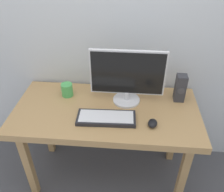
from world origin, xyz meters
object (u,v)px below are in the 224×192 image
Objects in this scene: mouse at (153,123)px; coffee_mug at (67,90)px; monitor at (127,76)px; speaker_right at (180,88)px; keyboard_primary at (106,118)px; desk at (106,118)px.

mouse is 0.83× the size of coffee_mug.
monitor is 0.41m from speaker_right.
mouse is (0.32, -0.03, 0.01)m from keyboard_primary.
mouse is 0.72m from coffee_mug.
coffee_mug is (-0.65, 0.30, 0.03)m from mouse.
speaker_right is (0.40, 0.04, -0.11)m from monitor.
monitor reaches higher than keyboard_primary.
mouse is at bearing -24.66° from desk.
desk is 0.35m from monitor.
keyboard_primary is 3.96× the size of coffee_mug.
mouse reaches higher than keyboard_primary.
mouse is (0.33, -0.15, 0.10)m from desk.
desk is 0.38m from mouse.
keyboard_primary is (0.01, -0.12, 0.10)m from desk.
monitor is 0.34m from keyboard_primary.
monitor is 0.49m from coffee_mug.
coffee_mug reaches higher than mouse.
desk is at bearing -139.22° from monitor.
speaker_right reaches higher than keyboard_primary.
keyboard_primary is at bearing -151.99° from speaker_right.
keyboard_primary is 0.61m from speaker_right.
mouse is (0.18, -0.27, -0.19)m from monitor.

